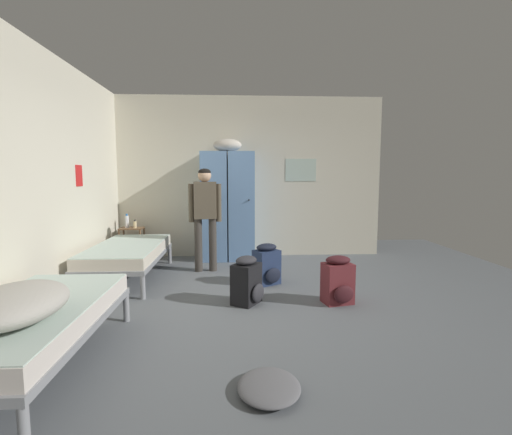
{
  "coord_description": "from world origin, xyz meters",
  "views": [
    {
      "loc": [
        -0.24,
        -4.27,
        1.45
      ],
      "look_at": [
        0.0,
        0.25,
        0.95
      ],
      "focal_mm": 26.6,
      "sensor_mm": 36.0,
      "label": 1
    }
  ],
  "objects": [
    {
      "name": "room_backdrop",
      "position": [
        -1.21,
        1.24,
        1.42
      ],
      "size": [
        4.74,
        5.11,
        2.84
      ],
      "color": "beige",
      "rests_on": "ground_plane"
    },
    {
      "name": "bed_left_rear",
      "position": [
        -1.76,
        1.06,
        0.38
      ],
      "size": [
        0.9,
        1.9,
        0.49
      ],
      "color": "gray",
      "rests_on": "ground_plane"
    },
    {
      "name": "bedding_heap",
      "position": [
        -1.7,
        -1.76,
        0.61
      ],
      "size": [
        0.6,
        0.85,
        0.24
      ],
      "color": "#B7B2A8",
      "rests_on": "bed_left_front"
    },
    {
      "name": "shelf_unit",
      "position": [
        -2.01,
        2.21,
        0.35
      ],
      "size": [
        0.38,
        0.3,
        0.57
      ],
      "color": "brown",
      "rests_on": "ground_plane"
    },
    {
      "name": "lotion_bottle",
      "position": [
        -1.94,
        2.17,
        0.63
      ],
      "size": [
        0.05,
        0.05,
        0.14
      ],
      "color": "beige",
      "rests_on": "shelf_unit"
    },
    {
      "name": "person_traveler",
      "position": [
        -0.7,
        1.44,
        0.94
      ],
      "size": [
        0.49,
        0.23,
        1.56
      ],
      "color": "#3D3833",
      "rests_on": "ground_plane"
    },
    {
      "name": "bed_left_front",
      "position": [
        -1.76,
        -1.46,
        0.38
      ],
      "size": [
        0.9,
        1.9,
        0.49
      ],
      "color": "gray",
      "rests_on": "ground_plane"
    },
    {
      "name": "backpack_navy",
      "position": [
        0.17,
        0.69,
        0.26
      ],
      "size": [
        0.4,
        0.41,
        0.55
      ],
      "color": "navy",
      "rests_on": "ground_plane"
    },
    {
      "name": "backpack_black",
      "position": [
        -0.12,
        -0.08,
        0.26
      ],
      "size": [
        0.41,
        0.4,
        0.55
      ],
      "color": "black",
      "rests_on": "ground_plane"
    },
    {
      "name": "clothes_pile_grey",
      "position": [
        -0.03,
        -1.87,
        0.04
      ],
      "size": [
        0.43,
        0.51,
        0.08
      ],
      "color": "slate",
      "rests_on": "ground_plane"
    },
    {
      "name": "ground_plane",
      "position": [
        0.0,
        0.0,
        0.0
      ],
      "size": [
        8.08,
        8.08,
        0.0
      ],
      "primitive_type": "plane",
      "color": "slate"
    },
    {
      "name": "water_bottle",
      "position": [
        -2.09,
        2.23,
        0.68
      ],
      "size": [
        0.07,
        0.07,
        0.24
      ],
      "color": "white",
      "rests_on": "shelf_unit"
    },
    {
      "name": "backpack_maroon",
      "position": [
        0.91,
        -0.13,
        0.26
      ],
      "size": [
        0.37,
        0.38,
        0.55
      ],
      "color": "maroon",
      "rests_on": "ground_plane"
    },
    {
      "name": "locker_bank",
      "position": [
        -0.38,
        2.24,
        0.97
      ],
      "size": [
        0.9,
        0.55,
        2.07
      ],
      "color": "#6B93C6",
      "rests_on": "ground_plane"
    }
  ]
}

